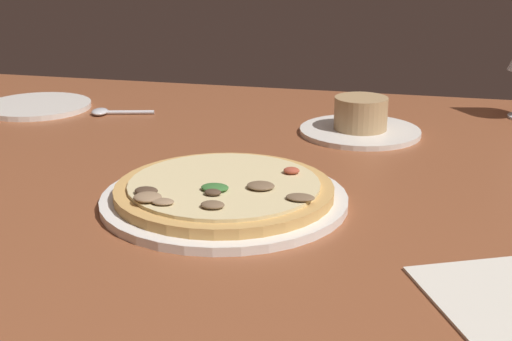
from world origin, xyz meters
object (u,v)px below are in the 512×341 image
side_plate (37,106)px  spoon (108,112)px  pizza_main (224,194)px  ramekin_on_saucer (360,121)px

side_plate → spoon: size_ratio=1.72×
pizza_main → ramekin_on_saucer: ramekin_on_saucer is taller
ramekin_on_saucer → side_plate: ramekin_on_saucer is taller
ramekin_on_saucer → spoon: ramekin_on_saucer is taller
pizza_main → spoon: 46.80cm
ramekin_on_saucer → side_plate: 56.98cm
side_plate → spoon: (13.87, -0.95, 0.01)cm
pizza_main → side_plate: (-44.60, 36.23, -0.77)cm
side_plate → pizza_main: bearing=-39.1°
ramekin_on_saucer → side_plate: bearing=176.9°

